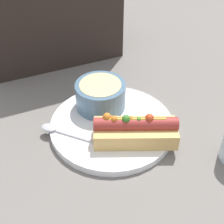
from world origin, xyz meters
name	(u,v)px	position (x,y,z in m)	size (l,w,h in m)	color
ground_plane	(112,128)	(0.00, 0.00, 0.00)	(4.00, 4.00, 0.00)	slate
dinner_plate	(112,126)	(0.00, 0.00, 0.01)	(0.27, 0.27, 0.02)	white
hot_dog	(135,130)	(0.02, -0.06, 0.04)	(0.18, 0.12, 0.06)	#DBAD60
soup_bowl	(99,95)	(0.00, 0.06, 0.05)	(0.11, 0.11, 0.06)	slate
spoon	(59,131)	(-0.11, 0.02, 0.02)	(0.13, 0.13, 0.01)	#B7B7BC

